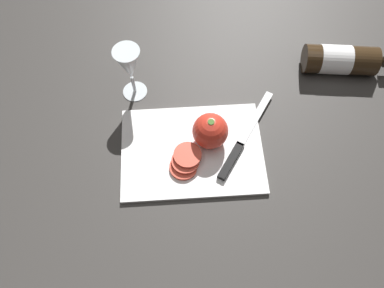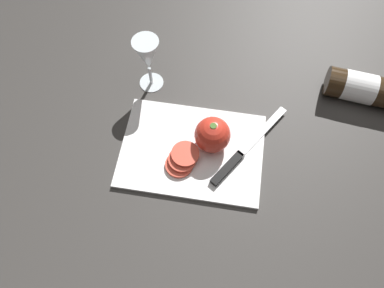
% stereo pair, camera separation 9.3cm
% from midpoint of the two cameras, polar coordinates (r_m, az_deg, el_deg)
% --- Properties ---
extents(ground_plane, '(3.00, 3.00, 0.00)m').
position_cam_midpoint_polar(ground_plane, '(0.96, -2.27, -1.39)').
color(ground_plane, '#383533').
extents(cutting_board, '(0.36, 0.26, 0.01)m').
position_cam_midpoint_polar(cutting_board, '(0.96, -2.75, -1.23)').
color(cutting_board, white).
rests_on(cutting_board, ground_plane).
extents(wine_bottle, '(0.33, 0.10, 0.08)m').
position_cam_midpoint_polar(wine_bottle, '(1.14, 19.97, 11.74)').
color(wine_bottle, '#332314').
rests_on(wine_bottle, ground_plane).
extents(wine_glass, '(0.07, 0.07, 0.17)m').
position_cam_midpoint_polar(wine_glass, '(0.99, -12.24, 11.23)').
color(wine_glass, silver).
rests_on(wine_glass, ground_plane).
extents(whole_tomato, '(0.09, 0.09, 0.09)m').
position_cam_midpoint_polar(whole_tomato, '(0.93, -0.04, 1.72)').
color(whole_tomato, red).
rests_on(whole_tomato, cutting_board).
extents(knife, '(0.18, 0.26, 0.01)m').
position_cam_midpoint_polar(knife, '(0.95, 3.98, -1.41)').
color(knife, silver).
rests_on(knife, cutting_board).
extents(tomato_slice_stack_near, '(0.08, 0.09, 0.03)m').
position_cam_midpoint_polar(tomato_slice_stack_near, '(0.93, -3.87, -2.90)').
color(tomato_slice_stack_near, '#DB4C38').
rests_on(tomato_slice_stack_near, cutting_board).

